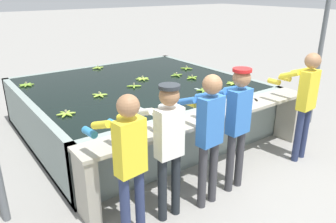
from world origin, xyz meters
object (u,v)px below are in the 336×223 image
object	(u,v)px
worker_0	(129,156)
banana_bunch_floating_2	(99,95)
banana_bunch_floating_8	(66,114)
worker_1	(168,140)
worker_4	(305,97)
support_post_right	(321,46)
banana_bunch_floating_3	(204,90)
banana_bunch_floating_9	(26,85)
knife_1	(233,106)
knife_0	(255,99)
banana_bunch_floating_6	(192,78)
banana_bunch_floating_10	(177,75)
banana_bunch_floating_0	(98,68)
banana_bunch_floating_5	(142,79)
banana_bunch_floating_7	(186,68)
worker_2	(208,129)
worker_3	(236,118)
banana_bunch_floating_1	(134,86)
banana_bunch_floating_4	(233,83)

from	to	relation	value
worker_0	banana_bunch_floating_2	size ratio (longest dim) A/B	6.16
banana_bunch_floating_8	worker_1	bearing A→B (deg)	-71.69
worker_4	support_post_right	distance (m)	1.84
banana_bunch_floating_3	worker_1	bearing A→B (deg)	-142.42
banana_bunch_floating_9	knife_1	size ratio (longest dim) A/B	0.88
knife_0	banana_bunch_floating_6	bearing A→B (deg)	89.96
banana_bunch_floating_10	banana_bunch_floating_2	bearing A→B (deg)	-170.82
banana_bunch_floating_0	banana_bunch_floating_5	xyz separation A→B (m)	(0.31, -1.42, -0.00)
banana_bunch_floating_6	knife_1	size ratio (longest dim) A/B	0.88
banana_bunch_floating_0	banana_bunch_floating_8	xyz separation A→B (m)	(-1.61, -2.42, -0.00)
banana_bunch_floating_0	banana_bunch_floating_8	size ratio (longest dim) A/B	1.00
worker_4	banana_bunch_floating_7	xyz separation A→B (m)	(0.05, 2.98, -0.13)
knife_0	banana_bunch_floating_5	bearing A→B (deg)	111.83
worker_0	banana_bunch_floating_7	size ratio (longest dim) A/B	7.41
worker_2	banana_bunch_floating_7	size ratio (longest dim) A/B	7.54
banana_bunch_floating_8	banana_bunch_floating_5	bearing A→B (deg)	27.44
worker_0	banana_bunch_floating_8	bearing A→B (deg)	90.54
worker_3	banana_bunch_floating_9	bearing A→B (deg)	115.39
support_post_right	worker_3	bearing A→B (deg)	-167.03
worker_4	banana_bunch_floating_1	world-z (taller)	worker_4
worker_1	banana_bunch_floating_0	world-z (taller)	worker_1
worker_1	worker_3	distance (m)	1.10
banana_bunch_floating_5	banana_bunch_floating_10	bearing A→B (deg)	-12.63
worker_4	banana_bunch_floating_4	world-z (taller)	worker_4
worker_4	banana_bunch_floating_1	size ratio (longest dim) A/B	6.78
banana_bunch_floating_6	support_post_right	xyz separation A→B (m)	(1.96, -1.53, 0.66)
banana_bunch_floating_0	banana_bunch_floating_6	xyz separation A→B (m)	(1.17, -1.94, 0.00)
banana_bunch_floating_5	knife_0	xyz separation A→B (m)	(0.86, -2.14, -0.01)
banana_bunch_floating_2	knife_0	size ratio (longest dim) A/B	0.90
worker_1	worker_4	world-z (taller)	worker_4
worker_2	banana_bunch_floating_0	xyz separation A→B (m)	(0.50, 4.22, -0.11)
banana_bunch_floating_1	banana_bunch_floating_0	bearing A→B (deg)	87.16
worker_0	banana_bunch_floating_8	world-z (taller)	worker_0
worker_3	knife_1	bearing A→B (deg)	45.75
worker_3	support_post_right	xyz separation A→B (m)	(3.08, 0.71, 0.55)
worker_4	banana_bunch_floating_7	size ratio (longest dim) A/B	7.63
worker_0	worker_3	bearing A→B (deg)	1.61
worker_4	banana_bunch_floating_6	world-z (taller)	worker_4
banana_bunch_floating_2	banana_bunch_floating_7	world-z (taller)	same
worker_4	banana_bunch_floating_9	distance (m)	4.93
banana_bunch_floating_10	banana_bunch_floating_4	bearing A→B (deg)	-66.38
banana_bunch_floating_2	support_post_right	bearing A→B (deg)	-21.63
worker_3	banana_bunch_floating_3	world-z (taller)	worker_3
banana_bunch_floating_6	banana_bunch_floating_1	bearing A→B (deg)	172.12
worker_3	banana_bunch_floating_4	world-z (taller)	worker_3
banana_bunch_floating_3	banana_bunch_floating_6	bearing A→B (deg)	64.16
worker_3	banana_bunch_floating_9	size ratio (longest dim) A/B	6.13
banana_bunch_floating_9	banana_bunch_floating_0	bearing A→B (deg)	16.53
worker_1	banana_bunch_floating_6	distance (m)	3.13
banana_bunch_floating_3	banana_bunch_floating_6	world-z (taller)	same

